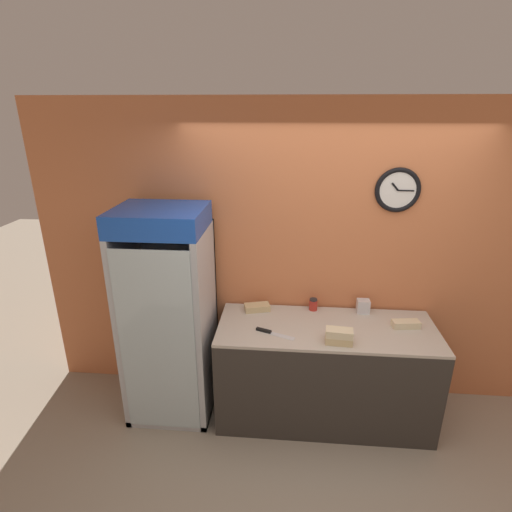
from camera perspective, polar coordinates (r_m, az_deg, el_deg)
The scene contains 11 objects.
ground_plane at distance 3.33m, azimuth 10.43°, elevation -31.56°, with size 14.00×14.00×0.00m, color gray.
wall_back at distance 3.59m, azimuth 10.12°, elevation -0.29°, with size 5.20×0.09×2.70m.
prep_counter at distance 3.67m, azimuth 9.66°, elevation -15.97°, with size 1.82×0.71×0.89m.
beverage_cooler at distance 3.53m, azimuth -12.23°, elevation -6.59°, with size 0.71×0.69×1.88m.
sandwich_stack_bottom at distance 3.21m, azimuth 11.74°, elevation -11.62°, with size 0.21×0.12×0.06m.
sandwich_stack_middle at distance 3.18m, azimuth 11.82°, elevation -10.71°, with size 0.22×0.12×0.06m.
sandwich_flat_left at distance 3.61m, azimuth 0.17°, elevation -7.35°, with size 0.24×0.17×0.06m.
sandwich_flat_right at distance 3.58m, azimuth 20.61°, elevation -9.09°, with size 0.23×0.12×0.06m.
chefs_knife at distance 3.29m, azimuth 1.97°, elevation -10.82°, with size 0.32×0.15×0.02m.
condiment_jar at distance 3.64m, azimuth 8.18°, elevation -6.87°, with size 0.07×0.07×0.11m.
napkin_dispenser at distance 3.69m, azimuth 15.05°, elevation -6.94°, with size 0.11×0.09×0.12m.
Camera 1 is at (-0.34, -2.04, 2.61)m, focal length 28.00 mm.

